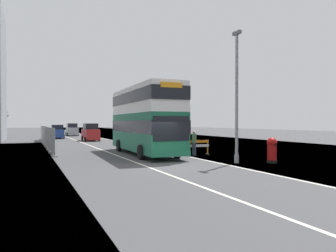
{
  "coord_description": "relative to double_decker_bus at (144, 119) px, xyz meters",
  "views": [
    {
      "loc": [
        -7.22,
        -16.7,
        2.48
      ],
      "look_at": [
        2.24,
        4.58,
        2.2
      ],
      "focal_mm": 33.99,
      "sensor_mm": 36.0,
      "label": 1
    }
  ],
  "objects": [
    {
      "name": "red_pillar_postbox",
      "position": [
        5.28,
        -8.17,
        -1.87
      ],
      "size": [
        0.61,
        0.61,
        1.55
      ],
      "color": "black",
      "rests_on": "ground"
    },
    {
      "name": "car_oncoming_near",
      "position": [
        -0.57,
        19.56,
        -1.64
      ],
      "size": [
        1.95,
        4.15,
        2.32
      ],
      "color": "maroon",
      "rests_on": "ground"
    },
    {
      "name": "pedestrian_at_kerb",
      "position": [
        3.02,
        -2.49,
        -1.79
      ],
      "size": [
        0.34,
        0.34,
        1.85
      ],
      "color": "#2D3342",
      "rests_on": "ground"
    },
    {
      "name": "ground",
      "position": [
        -0.44,
        -6.41,
        -2.77
      ],
      "size": [
        140.0,
        280.0,
        0.1
      ],
      "color": "#424244"
    },
    {
      "name": "car_receding_far",
      "position": [
        -0.78,
        36.89,
        -1.66
      ],
      "size": [
        2.01,
        4.1,
        2.26
      ],
      "color": "gray",
      "rests_on": "ground"
    },
    {
      "name": "bare_tree_far_verge_far",
      "position": [
        -12.33,
        39.4,
        -0.33
      ],
      "size": [
        2.33,
        3.04,
        4.67
      ],
      "color": "#4C3D2D",
      "rests_on": "ground"
    },
    {
      "name": "roadworks_barrier",
      "position": [
        3.35,
        -2.33,
        -2.0
      ],
      "size": [
        1.97,
        0.55,
        1.13
      ],
      "color": "orange",
      "rests_on": "ground"
    },
    {
      "name": "lamppost_foreground",
      "position": [
        3.32,
        -7.29,
        1.04
      ],
      "size": [
        0.29,
        0.7,
        7.98
      ],
      "color": "gray",
      "rests_on": "ground"
    },
    {
      "name": "double_decker_bus",
      "position": [
        0.0,
        0.0,
        0.0
      ],
      "size": [
        3.17,
        11.17,
        5.12
      ],
      "color": "#196042",
      "rests_on": "ground"
    },
    {
      "name": "construction_site_fence",
      "position": [
        -6.51,
        12.47,
        -1.73
      ],
      "size": [
        0.44,
        24.0,
        2.08
      ],
      "color": "#A8AAAD",
      "rests_on": "ground"
    },
    {
      "name": "car_receding_mid",
      "position": [
        -4.11,
        27.78,
        -1.74
      ],
      "size": [
        1.93,
        4.14,
        2.09
      ],
      "color": "navy",
      "rests_on": "ground"
    }
  ]
}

